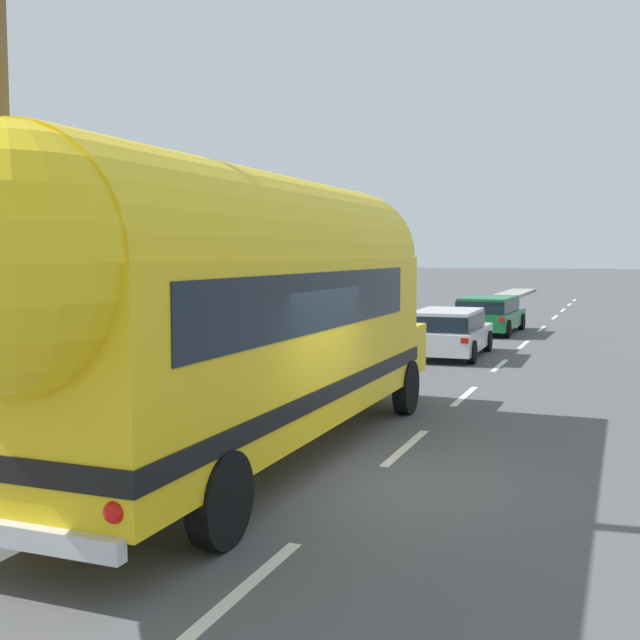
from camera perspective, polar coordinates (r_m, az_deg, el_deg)
name	(u,v)px	position (r m, az deg, el deg)	size (l,w,h in m)	color
ground_plane	(368,480)	(10.57, 3.50, -11.49)	(300.00, 300.00, 0.00)	#4C4C4F
lane_markings	(418,355)	(23.34, 7.07, -2.50)	(3.80, 80.00, 0.01)	silver
sidewalk_slab	(320,361)	(21.30, 0.03, -2.97)	(1.80, 90.00, 0.15)	gray
utility_pole	(0,138)	(11.01, -22.10, 12.07)	(1.80, 0.24, 8.50)	brown
painted_bus	(236,303)	(10.70, -6.13, 1.23)	(2.60, 11.69, 4.12)	yellow
car_lead	(449,330)	(22.91, 9.28, -0.70)	(2.02, 4.37, 1.37)	silver
car_second	(490,312)	(30.02, 12.16, 0.57)	(2.11, 4.76, 1.37)	#196633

